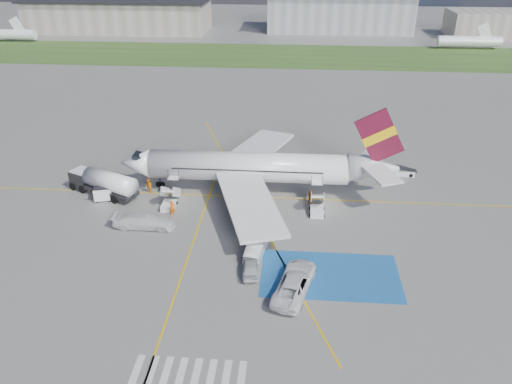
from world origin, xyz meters
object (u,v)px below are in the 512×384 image
at_px(gpu_cart, 103,194).
at_px(fuel_tanker, 104,184).
at_px(belt_loader, 399,172).
at_px(van_white_b, 144,219).
at_px(car_silver_b, 257,247).
at_px(van_white_a, 295,280).
at_px(car_silver_a, 250,267).
at_px(airliner, 259,167).

bearing_deg(gpu_cart, fuel_tanker, 90.25).
xyz_separation_m(belt_loader, van_white_b, (-32.27, -16.85, 0.74)).
xyz_separation_m(fuel_tanker, car_silver_b, (21.06, -12.02, -0.64)).
distance_m(belt_loader, van_white_a, 30.68).
relative_size(car_silver_a, van_white_b, 0.78).
relative_size(airliner, fuel_tanker, 3.61).
bearing_deg(airliner, fuel_tanker, -172.41).
bearing_deg(car_silver_a, van_white_a, 145.95).
relative_size(car_silver_a, van_white_a, 0.69).
height_order(gpu_cart, van_white_a, van_white_a).
distance_m(airliner, car_silver_b, 14.97).
relative_size(fuel_tanker, gpu_cart, 4.09).
relative_size(gpu_cart, car_silver_b, 0.51).
bearing_deg(van_white_b, car_silver_a, -119.67).
xyz_separation_m(belt_loader, car_silver_b, (-18.73, -21.09, 0.46)).
bearing_deg(car_silver_a, van_white_b, -35.93).
bearing_deg(car_silver_a, fuel_tanker, -42.44).
relative_size(car_silver_a, car_silver_b, 0.88).
bearing_deg(gpu_cart, car_silver_b, -40.93).
bearing_deg(gpu_cart, belt_loader, 1.00).
xyz_separation_m(car_silver_a, car_silver_b, (0.37, 3.45, 0.07)).
bearing_deg(gpu_cart, airliner, -1.94).
relative_size(airliner, van_white_b, 6.65).
bearing_deg(van_white_a, airliner, -62.47).
distance_m(airliner, van_white_b, 16.69).
bearing_deg(fuel_tanker, van_white_a, -10.41).
bearing_deg(belt_loader, airliner, -160.59).
bearing_deg(van_white_a, car_silver_b, -40.76).
height_order(fuel_tanker, belt_loader, fuel_tanker).
bearing_deg(belt_loader, fuel_tanker, -165.82).
xyz_separation_m(fuel_tanker, belt_loader, (39.79, 9.07, -1.09)).
relative_size(gpu_cart, belt_loader, 0.53).
relative_size(van_white_a, van_white_b, 1.14).
distance_m(fuel_tanker, car_silver_a, 25.84).
bearing_deg(van_white_b, gpu_cart, 49.58).
xyz_separation_m(airliner, van_white_a, (4.91, -20.61, -2.21)).
bearing_deg(car_silver_a, gpu_cart, -40.03).
relative_size(fuel_tanker, belt_loader, 2.17).
distance_m(gpu_cart, belt_loader, 40.80).
height_order(gpu_cart, belt_loader, gpu_cart).
bearing_deg(van_white_a, belt_loader, -104.28).
xyz_separation_m(gpu_cart, car_silver_a, (20.28, -13.87, -0.10)).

